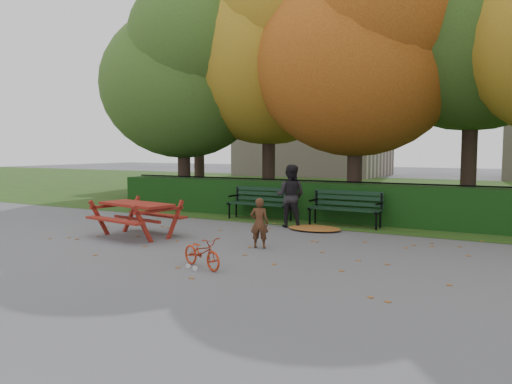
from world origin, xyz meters
The scene contains 18 objects.
ground centered at (0.00, 0.00, 0.00)m, with size 90.00×90.00×0.00m, color slate.
grass_strip centered at (0.00, 14.00, 0.01)m, with size 90.00×90.00×0.00m, color #1D3C15.
building_left centered at (-9.00, 26.00, 7.50)m, with size 10.00×7.00×15.00m, color #AF9E8B.
hedge centered at (0.00, 4.50, 0.50)m, with size 13.00×0.90×1.00m, color black.
iron_fence centered at (0.00, 5.30, 0.54)m, with size 14.00×0.04×1.02m.
tree_a centered at (-5.19, 5.58, 4.52)m, with size 5.88×5.60×7.48m.
tree_b centered at (-2.44, 6.75, 5.40)m, with size 6.72×6.40×8.79m.
tree_c centered at (0.83, 5.96, 4.82)m, with size 6.30×6.00×8.00m.
tree_d centered at (3.88, 7.23, 5.98)m, with size 7.14×6.80×9.58m.
tree_f centered at (-7.13, 9.24, 5.69)m, with size 6.93×6.60×9.19m.
bench_left centered at (-1.30, 3.70, 0.52)m, with size 1.80×0.57×0.88m.
bench_right centered at (1.10, 3.70, 0.52)m, with size 1.80×0.57×0.88m.
picnic_table centered at (-2.42, 0.04, 0.58)m, with size 1.96×1.68×0.85m.
leaf_pile centered at (0.66, 2.75, 0.04)m, with size 1.30×0.90×0.09m, color brown.
leaf_scatter centered at (0.00, 0.30, 0.01)m, with size 9.00×5.70×0.01m, color brown, non-canonical shape.
child centered at (0.54, 0.24, 0.49)m, with size 0.36×0.24×0.98m, color #462716.
adult centered at (-0.05, 2.90, 0.77)m, with size 0.75×0.58×1.54m, color black.
bicycle centered at (0.51, -1.64, 0.26)m, with size 0.34×0.98×0.52m, color #A1290E.
Camera 1 is at (5.14, -8.17, 1.93)m, focal length 35.00 mm.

